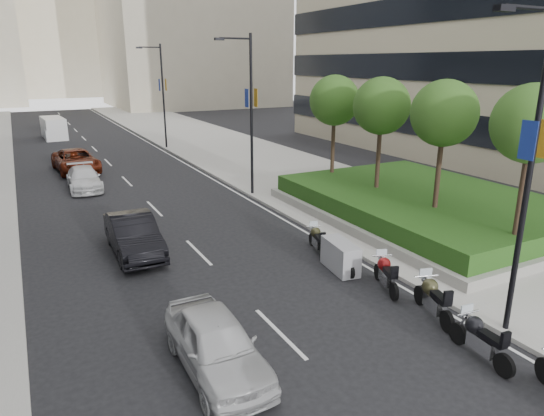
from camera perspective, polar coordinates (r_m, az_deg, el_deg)
ground at (r=12.58m, az=16.82°, el=-20.65°), size 160.00×160.00×0.00m
sidewalk_right at (r=41.01m, az=-3.61°, el=6.33°), size 10.00×100.00×0.15m
lane_edge at (r=39.20m, az=-10.72°, el=5.48°), size 0.12×100.00×0.01m
lane_centre at (r=38.06m, az=-18.23°, el=4.59°), size 0.12×100.00×0.01m
building_cream_centre at (r=127.70m, az=-25.03°, el=20.51°), size 30.00×24.00×38.00m
planter at (r=25.27m, az=17.54°, el=-0.45°), size 10.00×14.00×0.40m
hedge at (r=25.11m, az=17.65°, el=0.86°), size 9.40×13.40×0.80m
tree_0 at (r=19.38m, az=28.27°, el=8.67°), size 2.80×2.80×6.30m
tree_1 at (r=21.87m, az=19.60°, el=10.39°), size 2.80×2.80×6.30m
tree_2 at (r=24.76m, az=12.76°, el=11.58°), size 2.80×2.80×6.30m
tree_3 at (r=27.92m, az=7.37°, el=12.40°), size 2.80×2.80×6.30m
lamp_post_0 at (r=14.19m, az=27.88°, el=4.95°), size 2.34×0.45×9.00m
lamp_post_1 at (r=27.51m, az=-2.74°, el=11.70°), size 2.34×0.45×9.00m
lamp_post_2 at (r=44.44m, az=-12.90°, el=13.25°), size 2.34×0.45×9.00m
motorcycle_2 at (r=14.18m, az=23.27°, el=-13.92°), size 0.74×2.21×1.10m
motorcycle_3 at (r=15.76m, az=18.42°, el=-10.06°), size 0.95×2.24×1.15m
motorcycle_4 at (r=17.16m, az=13.25°, el=-7.52°), size 0.96×2.05×1.07m
motorcycle_5 at (r=18.31m, az=8.05°, el=-5.65°), size 1.00×1.96×1.13m
motorcycle_6 at (r=19.98m, az=5.32°, el=-3.72°), size 0.75×1.94×0.99m
car_a at (r=12.66m, az=-6.59°, el=-15.58°), size 1.83×4.43×1.50m
car_b at (r=20.41m, az=-15.97°, el=-3.08°), size 1.77×4.85×1.59m
car_c at (r=31.84m, az=-21.25°, el=3.25°), size 2.03×4.66×1.33m
car_d at (r=37.19m, az=-22.07°, el=5.17°), size 3.04×5.87×1.58m
delivery_van at (r=54.58m, az=-24.28°, el=8.48°), size 2.21×5.11×2.10m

